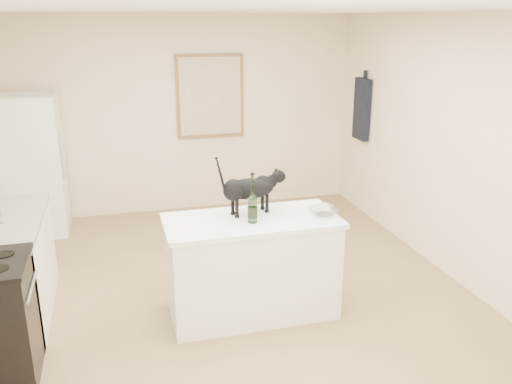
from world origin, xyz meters
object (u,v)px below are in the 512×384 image
(fridge, at_px, (33,166))
(wine_bottle, at_px, (253,201))
(black_cat, at_px, (249,191))
(glass_bowl, at_px, (324,211))

(fridge, bearing_deg, wine_bottle, -52.29)
(black_cat, distance_m, glass_bowl, 0.67)
(glass_bowl, bearing_deg, black_cat, 162.60)
(glass_bowl, bearing_deg, fridge, 135.70)
(wine_bottle, relative_size, glass_bowl, 1.49)
(black_cat, relative_size, glass_bowl, 2.28)
(fridge, relative_size, wine_bottle, 4.47)
(fridge, distance_m, black_cat, 3.19)
(fridge, relative_size, black_cat, 2.92)
(fridge, distance_m, glass_bowl, 3.75)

